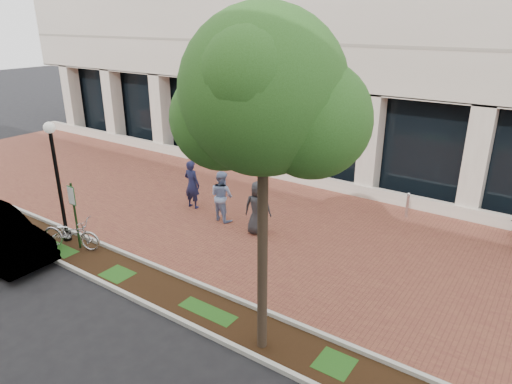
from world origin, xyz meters
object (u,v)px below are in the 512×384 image
Objects in this scene: pedestrian_left at (192,184)px; bollard at (408,205)px; pedestrian_mid at (222,196)px; locked_bicycle at (71,233)px; lamppost at (57,176)px; parking_sign at (74,207)px; pedestrian_right at (258,208)px; street_tree at (266,103)px.

pedestrian_left is 8.18m from bollard.
pedestrian_mid reaches higher than bollard.
pedestrian_left reaches higher than bollard.
lamppost is at bearing 48.94° from locked_bicycle.
parking_sign is 1.18× the size of pedestrian_right.
lamppost is 9.00m from street_tree.
pedestrian_right is at bearing 39.53° from lamppost.
pedestrian_right reaches higher than bollard.
locked_bicycle is at bearing -146.15° from parking_sign.
pedestrian_right is at bearing 171.77° from pedestrian_left.
parking_sign is at bearing 80.65° from pedestrian_left.
lamppost is 2.14× the size of pedestrian_mid.
pedestrian_right reaches higher than pedestrian_mid.
pedestrian_left is at bearing -151.84° from bollard.
pedestrian_right is (4.28, 4.33, 0.41)m from locked_bicycle.
pedestrian_right is (3.40, -0.45, -0.01)m from pedestrian_left.
lamppost is at bearing 61.09° from pedestrian_mid.
bollard is at bearing -153.12° from pedestrian_right.
pedestrian_mid is (3.24, 4.26, -1.34)m from lamppost.
bollard is (0.38, 9.01, -5.02)m from street_tree.
lamppost reaches higher than pedestrian_mid.
pedestrian_left is at bearing -31.01° from locked_bicycle.
locked_bicycle is (-7.71, 0.37, -4.99)m from street_tree.
street_tree is at bearing 144.72° from pedestrian_mid.
pedestrian_mid is 1.00× the size of pedestrian_right.
parking_sign reaches higher than pedestrian_right.
pedestrian_mid is (2.57, 4.52, 0.41)m from locked_bicycle.
street_tree reaches higher than pedestrian_mid.
locked_bicycle is at bearing 177.22° from street_tree.
pedestrian_left is 3.43m from pedestrian_right.
lamppost reaches higher than parking_sign.
lamppost is 0.55× the size of street_tree.
locked_bicycle is 11.83m from bollard.
locked_bicycle is 4.88m from pedestrian_left.
lamppost is at bearing -136.23° from bollard.
pedestrian_mid is at bearing 170.34° from pedestrian_left.
pedestrian_left is at bearing -0.61° from pedestrian_mid.
bollard is (8.08, 8.63, -0.03)m from locked_bicycle.
locked_bicycle is at bearing -133.10° from bollard.
street_tree is at bearing -113.37° from locked_bicycle.
pedestrian_left is 1.01× the size of pedestrian_right.
lamppost is (-0.85, 0.13, 0.84)m from parking_sign.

